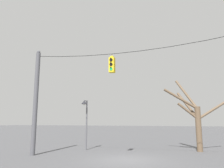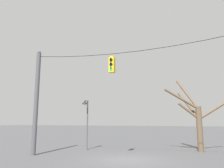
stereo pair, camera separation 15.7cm
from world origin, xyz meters
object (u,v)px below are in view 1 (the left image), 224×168
utility_pole_left (36,101)px  traffic_light_near_right_pole (112,65)px  street_lamp (85,112)px  bare_tree (195,117)px

utility_pole_left → traffic_light_near_right_pole: bearing=0.0°
utility_pole_left → street_lamp: size_ratio=1.85×
street_lamp → bare_tree: bare_tree is taller
traffic_light_near_right_pole → street_lamp: 5.75m
street_lamp → utility_pole_left: bearing=-121.5°
utility_pole_left → street_lamp: utility_pole_left is taller
traffic_light_near_right_pole → bare_tree: 8.30m
traffic_light_near_right_pole → bare_tree: bearing=50.0°
utility_pole_left → bare_tree: 12.20m
utility_pole_left → traffic_light_near_right_pole: 6.12m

